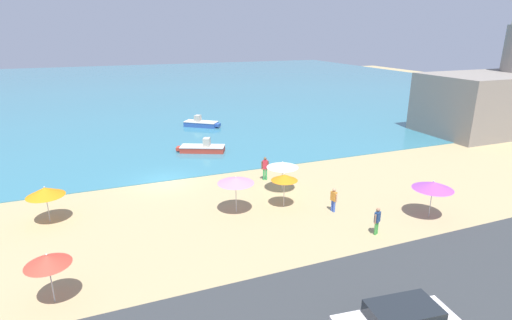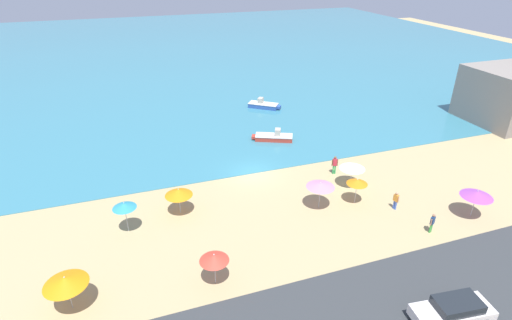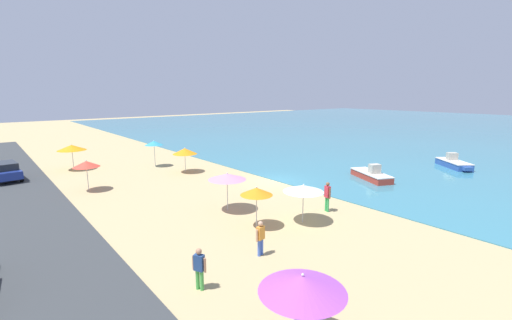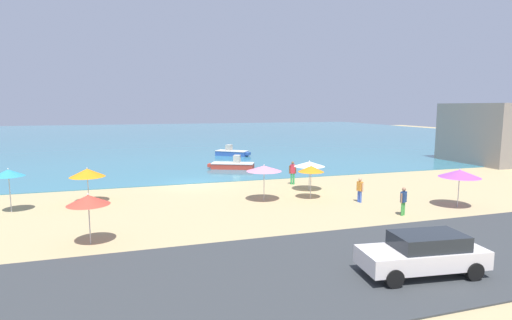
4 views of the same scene
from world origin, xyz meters
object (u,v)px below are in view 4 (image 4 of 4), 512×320
object	(u,v)px
beach_umbrella_7	(311,169)
bather_2	(293,171)
beach_umbrella_3	(88,200)
beach_umbrella_4	(309,164)
beach_umbrella_1	(460,174)
skiff_offshore	(232,153)
bather_0	(403,200)
beach_umbrella_0	(87,173)
parked_car_0	(423,253)
beach_umbrella_5	(8,173)
skiff_nearshore	(233,165)
beach_umbrella_2	(264,168)
bather_1	(360,189)

from	to	relation	value
beach_umbrella_7	bather_2	size ratio (longest dim) A/B	1.25
beach_umbrella_3	beach_umbrella_4	size ratio (longest dim) A/B	1.03
beach_umbrella_1	beach_umbrella_3	distance (m)	20.58
skiff_offshore	bather_0	bearing A→B (deg)	-84.90
beach_umbrella_0	skiff_offshore	world-z (taller)	beach_umbrella_0
beach_umbrella_0	beach_umbrella_3	distance (m)	8.27
beach_umbrella_4	beach_umbrella_7	bearing A→B (deg)	-112.85
beach_umbrella_3	skiff_offshore	bearing A→B (deg)	64.66
beach_umbrella_3	parked_car_0	bearing A→B (deg)	-31.57
beach_umbrella_5	skiff_nearshore	size ratio (longest dim) A/B	0.57
beach_umbrella_1	parked_car_0	xyz separation A→B (m)	(-8.91, -7.58, -1.20)
beach_umbrella_7	beach_umbrella_4	bearing A→B (deg)	67.15
beach_umbrella_0	skiff_offshore	xyz separation A→B (m)	(14.41, 20.49, -1.49)
skiff_nearshore	skiff_offshore	bearing A→B (deg)	76.35
beach_umbrella_4	skiff_offshore	distance (m)	21.29
beach_umbrella_0	beach_umbrella_7	xyz separation A→B (m)	(13.83, -3.18, 0.07)
beach_umbrella_2	parked_car_0	xyz separation A→B (m)	(1.78, -12.55, -1.27)
bather_1	parked_car_0	xyz separation A→B (m)	(-3.87, -10.37, -0.03)
beach_umbrella_3	skiff_nearshore	bearing A→B (deg)	59.14
beach_umbrella_4	beach_umbrella_7	distance (m)	2.65
beach_umbrella_1	parked_car_0	distance (m)	11.76
beach_umbrella_4	bather_0	bearing A→B (deg)	-74.47
beach_umbrella_5	bather_1	xyz separation A→B (m)	(20.38, -3.92, -1.40)
beach_umbrella_3	bather_1	distance (m)	15.91
beach_umbrella_1	skiff_nearshore	xyz separation A→B (m)	(-9.41, 18.28, -1.64)
beach_umbrella_2	skiff_nearshore	xyz separation A→B (m)	(1.28, 13.31, -1.70)
beach_umbrella_0	bather_1	bearing A→B (deg)	-17.09
bather_0	beach_umbrella_3	bearing A→B (deg)	179.29
beach_umbrella_5	bather_2	bearing A→B (deg)	8.51
beach_umbrella_1	bather_2	distance (m)	11.74
beach_umbrella_7	bather_1	size ratio (longest dim) A/B	1.43
beach_umbrella_2	bather_2	bearing A→B (deg)	49.51
beach_umbrella_1	bather_2	world-z (taller)	beach_umbrella_1
beach_umbrella_3	bather_1	xyz separation A→B (m)	(15.54, 3.20, -1.11)
beach_umbrella_0	beach_umbrella_3	bearing A→B (deg)	-84.35
bather_1	beach_umbrella_5	bearing A→B (deg)	169.11
beach_umbrella_5	bather_1	world-z (taller)	beach_umbrella_5
beach_umbrella_7	bather_1	xyz separation A→B (m)	(2.52, -1.85, -1.10)
beach_umbrella_5	bather_2	xyz separation A→B (m)	(18.60, 2.78, -1.26)
parked_car_0	skiff_nearshore	xyz separation A→B (m)	(-0.50, 25.86, -0.44)
beach_umbrella_0	parked_car_0	distance (m)	19.85
bather_2	parked_car_0	size ratio (longest dim) A/B	0.39
beach_umbrella_5	parked_car_0	xyz separation A→B (m)	(16.51, -14.29, -1.44)
beach_umbrella_1	beach_umbrella_4	world-z (taller)	beach_umbrella_1
bather_0	beach_umbrella_5	bearing A→B (deg)	160.79
beach_umbrella_3	skiff_nearshore	distance (m)	21.83
skiff_nearshore	beach_umbrella_1	bearing A→B (deg)	-62.75
beach_umbrella_2	bather_2	distance (m)	6.06
skiff_nearshore	parked_car_0	bearing A→B (deg)	-88.88
beach_umbrella_1	bather_1	xyz separation A→B (m)	(-5.04, 2.79, -1.17)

